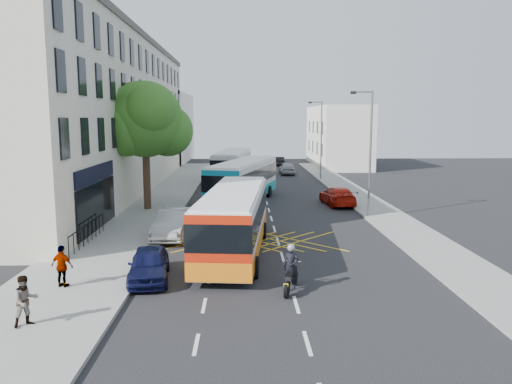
{
  "coord_description": "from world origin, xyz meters",
  "views": [
    {
      "loc": [
        -1.86,
        -19.53,
        6.43
      ],
      "look_at": [
        -1.08,
        8.92,
        2.2
      ],
      "focal_mm": 35.0,
      "sensor_mm": 36.0,
      "label": 1
    }
  ],
  "objects": [
    {
      "name": "distant_car_dark",
      "position": [
        3.26,
        48.42,
        0.6
      ],
      "size": [
        1.5,
        3.71,
        1.2
      ],
      "primitive_type": "imported",
      "rotation": [
        0.0,
        0.0,
        3.08
      ],
      "color": "black",
      "rests_on": "ground"
    },
    {
      "name": "pedestrian_near",
      "position": [
        -8.46,
        -4.88,
        0.94
      ],
      "size": [
        0.97,
        0.96,
        1.58
      ],
      "primitive_type": "imported",
      "rotation": [
        0.0,
        0.0,
        0.71
      ],
      "color": "gray",
      "rests_on": "pavement_left"
    },
    {
      "name": "motorbike",
      "position": [
        -0.07,
        -1.67,
        0.86
      ],
      "size": [
        0.8,
        2.01,
        1.84
      ],
      "rotation": [
        0.0,
        0.0,
        -0.3
      ],
      "color": "black",
      "rests_on": "ground"
    },
    {
      "name": "distant_car_silver",
      "position": [
        3.29,
        37.55,
        0.7
      ],
      "size": [
        1.68,
        4.13,
        1.4
      ],
      "primitive_type": "imported",
      "rotation": [
        0.0,
        0.0,
        3.14
      ],
      "color": "#999CA0",
      "rests_on": "ground"
    },
    {
      "name": "building_right",
      "position": [
        11.0,
        48.0,
        4.0
      ],
      "size": [
        6.0,
        18.0,
        8.0
      ],
      "primitive_type": "cube",
      "color": "silver",
      "rests_on": "ground"
    },
    {
      "name": "terrace_far",
      "position": [
        -14.0,
        55.0,
        5.0
      ],
      "size": [
        8.0,
        20.0,
        10.0
      ],
      "primitive_type": "cube",
      "color": "silver",
      "rests_on": "ground"
    },
    {
      "name": "red_hatchback",
      "position": [
        5.22,
        16.94,
        0.69
      ],
      "size": [
        2.3,
        4.88,
        1.37
      ],
      "primitive_type": "imported",
      "rotation": [
        0.0,
        0.0,
        3.22
      ],
      "color": "#AD1407",
      "rests_on": "ground"
    },
    {
      "name": "parked_car_silver",
      "position": [
        -5.6,
        7.02,
        0.77
      ],
      "size": [
        1.91,
        4.77,
        1.54
      ],
      "primitive_type": "imported",
      "rotation": [
        0.0,
        0.0,
        -0.06
      ],
      "color": "#9A9DA2",
      "rests_on": "ground"
    },
    {
      "name": "lamp_far",
      "position": [
        6.2,
        32.0,
        4.62
      ],
      "size": [
        1.45,
        0.15,
        8.0
      ],
      "color": "slate",
      "rests_on": "pavement_right"
    },
    {
      "name": "pedestrian_far",
      "position": [
        -8.61,
        -1.33,
        0.95
      ],
      "size": [
        1.01,
        0.67,
        1.59
      ],
      "primitive_type": "imported",
      "rotation": [
        0.0,
        0.0,
        2.81
      ],
      "color": "gray",
      "rests_on": "pavement_left"
    },
    {
      "name": "street_tree",
      "position": [
        -8.51,
        14.97,
        6.29
      ],
      "size": [
        6.3,
        5.7,
        8.8
      ],
      "color": "#382619",
      "rests_on": "pavement_left"
    },
    {
      "name": "pavement_left",
      "position": [
        -8.5,
        15.0,
        0.07
      ],
      "size": [
        5.0,
        70.0,
        0.15
      ],
      "primitive_type": "cube",
      "color": "gray",
      "rests_on": "ground"
    },
    {
      "name": "lamp_near",
      "position": [
        6.2,
        12.0,
        4.62
      ],
      "size": [
        1.45,
        0.15,
        8.0
      ],
      "color": "slate",
      "rests_on": "pavement_right"
    },
    {
      "name": "ground",
      "position": [
        0.0,
        0.0,
        0.0
      ],
      "size": [
        120.0,
        120.0,
        0.0
      ],
      "primitive_type": "plane",
      "color": "black",
      "rests_on": "ground"
    },
    {
      "name": "terrace_main",
      "position": [
        -14.0,
        24.49,
        6.76
      ],
      "size": [
        8.3,
        45.0,
        13.5
      ],
      "color": "beige",
      "rests_on": "ground"
    },
    {
      "name": "distant_car_grey",
      "position": [
        -2.2,
        44.72,
        0.76
      ],
      "size": [
        3.13,
        5.69,
        1.51
      ],
      "primitive_type": "imported",
      "rotation": [
        0.0,
        0.0,
        0.12
      ],
      "color": "#45484E",
      "rests_on": "ground"
    },
    {
      "name": "bus_far",
      "position": [
        -2.88,
        31.07,
        1.66
      ],
      "size": [
        3.9,
        11.43,
        3.15
      ],
      "rotation": [
        0.0,
        0.0,
        -0.12
      ],
      "color": "silver",
      "rests_on": "ground"
    },
    {
      "name": "pavement_right",
      "position": [
        7.5,
        15.0,
        0.07
      ],
      "size": [
        3.0,
        70.0,
        0.15
      ],
      "primitive_type": "cube",
      "color": "gray",
      "rests_on": "ground"
    },
    {
      "name": "parked_car_blue",
      "position": [
        -5.6,
        -0.18,
        0.65
      ],
      "size": [
        1.98,
        3.99,
        1.31
      ],
      "primitive_type": "imported",
      "rotation": [
        0.0,
        0.0,
        0.12
      ],
      "color": "#0D0F34",
      "rests_on": "ground"
    },
    {
      "name": "bus_near",
      "position": [
        -2.25,
        3.73,
        1.62
      ],
      "size": [
        3.56,
        11.14,
        3.08
      ],
      "rotation": [
        0.0,
        0.0,
        -0.09
      ],
      "color": "silver",
      "rests_on": "ground"
    },
    {
      "name": "railings",
      "position": [
        -9.7,
        5.3,
        0.72
      ],
      "size": [
        0.08,
        5.6,
        1.14
      ],
      "primitive_type": null,
      "color": "black",
      "rests_on": "pavement_left"
    },
    {
      "name": "bus_mid",
      "position": [
        -1.77,
        18.35,
        1.68
      ],
      "size": [
        5.66,
        11.65,
        3.2
      ],
      "rotation": [
        0.0,
        0.0,
        -0.28
      ],
      "color": "silver",
      "rests_on": "ground"
    }
  ]
}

